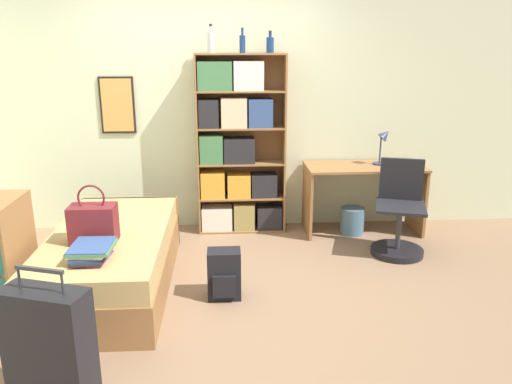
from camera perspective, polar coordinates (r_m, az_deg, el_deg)
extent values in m
plane|color=#84664C|center=(4.33, -5.99, -10.39)|extent=(14.00, 14.00, 0.00)
cube|color=beige|center=(5.41, -5.78, 9.41)|extent=(10.00, 0.06, 2.60)
cube|color=black|center=(5.48, -15.56, 9.54)|extent=(0.36, 0.02, 0.59)
cube|color=#DB994C|center=(5.47, -15.59, 9.52)|extent=(0.32, 0.01, 0.55)
cube|color=olive|center=(4.37, -16.05, -8.49)|extent=(0.93, 1.91, 0.31)
cube|color=tan|center=(4.27, -16.31, -5.45)|extent=(0.90, 1.88, 0.19)
cube|color=olive|center=(5.18, -14.01, -3.26)|extent=(0.93, 0.04, 0.50)
cube|color=maroon|center=(4.00, -18.08, -3.47)|extent=(0.34, 0.21, 0.29)
torus|color=maroon|center=(3.94, -18.34, -0.65)|extent=(0.21, 0.02, 0.21)
cube|color=#7A336B|center=(3.72, -18.29, -7.24)|extent=(0.25, 0.30, 0.02)
cube|color=#232328|center=(3.72, -18.35, -6.94)|extent=(0.22, 0.34, 0.02)
cube|color=#334C84|center=(3.72, -18.53, -6.66)|extent=(0.23, 0.30, 0.02)
cube|color=silver|center=(3.71, -18.46, -6.38)|extent=(0.26, 0.29, 0.02)
cube|color=#427A4C|center=(3.70, -18.26, -6.07)|extent=(0.30, 0.32, 0.02)
cube|color=#334C84|center=(3.70, -18.31, -5.79)|extent=(0.28, 0.33, 0.01)
cube|color=black|center=(3.09, -22.54, -16.11)|extent=(0.52, 0.34, 0.70)
cylinder|color=#2D2D33|center=(2.98, -25.46, -8.80)|extent=(0.01, 0.01, 0.12)
cylinder|color=#2D2D33|center=(2.82, -21.26, -9.67)|extent=(0.01, 0.01, 0.12)
cube|color=#2D2D33|center=(2.87, -23.55, -8.14)|extent=(0.28, 0.11, 0.02)
cube|color=olive|center=(5.28, -6.63, 5.25)|extent=(0.02, 0.29, 1.88)
cube|color=olive|center=(5.31, 3.21, 5.39)|extent=(0.02, 0.29, 1.88)
cube|color=olive|center=(5.41, -1.75, 5.62)|extent=(0.92, 0.01, 1.88)
cube|color=olive|center=(5.53, -1.62, -4.17)|extent=(0.89, 0.29, 0.02)
cube|color=olive|center=(5.41, -1.65, -0.53)|extent=(0.89, 0.29, 0.02)
cube|color=olive|center=(5.32, -1.68, 3.35)|extent=(0.89, 0.29, 0.02)
cube|color=olive|center=(5.24, -1.72, 7.36)|extent=(0.89, 0.29, 0.02)
cube|color=olive|center=(5.20, -1.75, 11.45)|extent=(0.89, 0.29, 0.02)
cube|color=olive|center=(5.18, -1.79, 15.49)|extent=(0.89, 0.29, 0.02)
cube|color=silver|center=(5.47, -4.47, -2.95)|extent=(0.33, 0.21, 0.25)
cube|color=#99894C|center=(5.46, -1.38, -2.71)|extent=(0.22, 0.21, 0.29)
cube|color=#232328|center=(5.49, 1.52, -2.84)|extent=(0.27, 0.21, 0.25)
cube|color=gold|center=(5.36, -4.95, 0.90)|extent=(0.25, 0.21, 0.28)
cube|color=gold|center=(5.36, -1.97, 0.78)|extent=(0.24, 0.21, 0.25)
cube|color=#232328|center=(5.37, 0.91, 0.83)|extent=(0.27, 0.21, 0.25)
cube|color=#427A4C|center=(5.27, -5.12, 4.94)|extent=(0.24, 0.21, 0.30)
cube|color=#232328|center=(5.27, -1.94, 4.80)|extent=(0.32, 0.21, 0.26)
cube|color=#232328|center=(5.21, -5.42, 8.94)|extent=(0.20, 0.21, 0.29)
cube|color=beige|center=(5.21, -2.54, 9.07)|extent=(0.26, 0.21, 0.30)
cube|color=#334C84|center=(5.22, 0.49, 9.04)|extent=(0.25, 0.21, 0.29)
cube|color=#427A4C|center=(5.17, -4.73, 13.08)|extent=(0.35, 0.21, 0.29)
cube|color=silver|center=(5.18, -0.87, 13.15)|extent=(0.30, 0.21, 0.29)
cylinder|color=#B7BCC1|center=(5.21, -5.16, 16.61)|extent=(0.07, 0.07, 0.19)
cylinder|color=#B7BCC1|center=(5.21, -5.19, 18.01)|extent=(0.03, 0.03, 0.06)
cylinder|color=#232328|center=(5.21, -5.21, 18.47)|extent=(0.03, 0.03, 0.02)
cylinder|color=navy|center=(5.16, -1.56, 16.53)|extent=(0.06, 0.06, 0.17)
cylinder|color=navy|center=(5.16, -1.57, 17.76)|extent=(0.02, 0.02, 0.05)
cylinder|color=#232328|center=(5.16, -1.57, 18.16)|extent=(0.03, 0.03, 0.02)
cylinder|color=navy|center=(5.22, 1.62, 16.42)|extent=(0.08, 0.08, 0.15)
cylinder|color=navy|center=(5.22, 1.63, 17.51)|extent=(0.03, 0.03, 0.05)
cylinder|color=#232328|center=(5.22, 1.63, 17.86)|extent=(0.03, 0.03, 0.02)
cube|color=olive|center=(5.39, 12.30, 2.86)|extent=(1.23, 0.56, 0.02)
cube|color=olive|center=(5.35, 5.90, -1.02)|extent=(0.03, 0.52, 0.71)
cube|color=olive|center=(5.67, 17.90, -0.75)|extent=(0.03, 0.52, 0.71)
cylinder|color=navy|center=(5.47, 13.91, 3.18)|extent=(0.14, 0.14, 0.02)
cylinder|color=navy|center=(5.44, 14.01, 4.68)|extent=(0.02, 0.02, 0.28)
cone|color=navy|center=(5.42, 14.56, 6.37)|extent=(0.15, 0.12, 0.15)
cylinder|color=black|center=(5.06, 15.78, -6.51)|extent=(0.50, 0.50, 0.06)
cylinder|color=#333338|center=(4.99, 15.96, -4.36)|extent=(0.05, 0.05, 0.47)
cube|color=black|center=(4.91, 16.18, -1.65)|extent=(0.57, 0.57, 0.03)
cube|color=black|center=(5.06, 16.28, 1.43)|extent=(0.40, 0.16, 0.41)
cube|color=black|center=(4.03, -3.65, -9.32)|extent=(0.26, 0.18, 0.40)
cube|color=black|center=(3.96, -3.63, -10.77)|extent=(0.18, 0.03, 0.18)
cylinder|color=slate|center=(5.46, 10.92, -3.22)|extent=(0.25, 0.25, 0.29)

